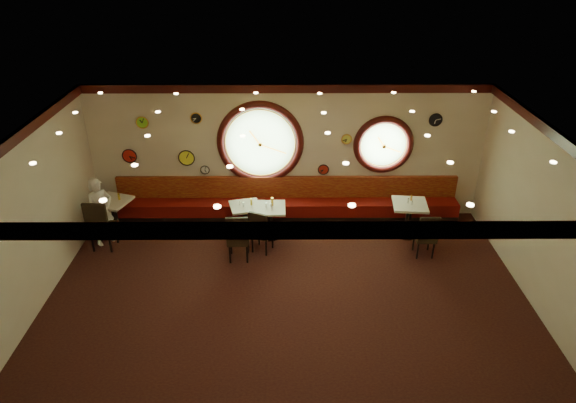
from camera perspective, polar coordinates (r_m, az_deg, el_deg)
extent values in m
cube|color=black|center=(9.99, -0.07, -9.79)|extent=(9.00, 6.00, 0.00)
cube|color=gold|center=(8.43, -0.08, 7.70)|extent=(9.00, 6.00, 0.02)
cube|color=beige|center=(11.81, -0.14, 5.43)|extent=(9.00, 0.02, 3.20)
cube|color=beige|center=(6.67, 0.04, -14.66)|extent=(9.00, 0.02, 3.20)
cube|color=beige|center=(10.14, -26.43, -1.68)|extent=(0.02, 6.00, 3.20)
cube|color=beige|center=(10.17, 26.20, -1.54)|extent=(0.02, 6.00, 3.20)
cube|color=black|center=(11.27, -0.15, 12.44)|extent=(9.00, 0.10, 0.18)
cube|color=black|center=(5.80, 0.04, -3.25)|extent=(9.00, 0.10, 0.18)
cube|color=black|center=(9.54, -28.05, 6.24)|extent=(0.10, 6.00, 0.18)
cube|color=black|center=(9.57, 27.80, 6.36)|extent=(0.10, 6.00, 0.18)
cube|color=black|center=(12.21, -0.13, -1.60)|extent=(8.00, 0.55, 0.20)
cube|color=#550907|center=(12.09, -0.13, -0.57)|extent=(8.00, 0.55, 0.30)
cube|color=#66080D|center=(12.10, -0.13, 1.60)|extent=(8.00, 0.10, 0.55)
cylinder|color=#86C073|center=(11.72, -3.09, 6.53)|extent=(1.66, 0.02, 1.66)
torus|color=black|center=(11.71, -3.10, 6.51)|extent=(1.98, 0.18, 1.98)
torus|color=gold|center=(11.68, -3.10, 6.45)|extent=(1.61, 0.03, 1.61)
cylinder|color=#86C073|center=(11.94, 10.55, 6.24)|extent=(1.10, 0.02, 1.10)
torus|color=black|center=(11.92, 10.56, 6.21)|extent=(1.38, 0.18, 1.38)
torus|color=gold|center=(11.90, 10.58, 6.16)|extent=(1.09, 0.03, 1.09)
cylinder|color=#FCFC38|center=(12.02, -11.20, 4.79)|extent=(0.36, 0.03, 0.36)
cylinder|color=black|center=(11.96, 16.07, 8.72)|extent=(0.28, 0.03, 0.28)
cylinder|color=red|center=(12.32, -17.20, 4.86)|extent=(0.32, 0.03, 0.32)
cylinder|color=black|center=(11.64, -10.17, 9.12)|extent=(0.24, 0.03, 0.24)
cylinder|color=red|center=(11.96, 3.95, 3.58)|extent=(0.24, 0.03, 0.24)
cylinder|color=#7DD129|center=(11.93, -15.87, 8.45)|extent=(0.26, 0.03, 0.26)
cylinder|color=#D9DC49|center=(11.72, 6.52, 6.91)|extent=(0.22, 0.03, 0.22)
cylinder|color=white|center=(12.07, -9.21, 3.51)|extent=(0.20, 0.03, 0.20)
cylinder|color=black|center=(12.43, -18.43, -2.98)|extent=(0.45, 0.45, 0.06)
cylinder|color=black|center=(12.26, -18.68, -1.54)|extent=(0.12, 0.12, 0.72)
cube|color=silver|center=(12.09, -18.94, 0.01)|extent=(0.91, 0.91, 0.05)
cylinder|color=black|center=(11.77, -4.68, -3.34)|extent=(0.40, 0.40, 0.05)
cylinder|color=black|center=(11.60, -4.74, -1.99)|extent=(0.11, 0.11, 0.64)
cube|color=silver|center=(11.44, -4.80, -0.54)|extent=(0.78, 0.78, 0.05)
cylinder|color=black|center=(11.59, -1.99, -3.77)|extent=(0.43, 0.43, 0.06)
cylinder|color=black|center=(11.42, -2.02, -2.31)|extent=(0.12, 0.12, 0.68)
cube|color=silver|center=(11.24, -2.05, -0.74)|extent=(0.70, 0.70, 0.05)
cylinder|color=black|center=(11.94, 13.00, -3.51)|extent=(0.46, 0.46, 0.06)
cylinder|color=black|center=(11.76, 13.19, -1.98)|extent=(0.13, 0.13, 0.74)
cube|color=silver|center=(11.58, 13.39, -0.32)|extent=(0.80, 0.80, 0.05)
cube|color=black|center=(11.68, -19.90, -2.72)|extent=(0.53, 0.53, 0.09)
cube|color=black|center=(11.34, -20.59, -1.68)|extent=(0.49, 0.10, 0.64)
cube|color=black|center=(10.68, -5.52, -4.23)|extent=(0.47, 0.47, 0.08)
cube|color=black|center=(10.34, -5.66, -3.23)|extent=(0.46, 0.07, 0.59)
cube|color=black|center=(10.93, -2.87, -3.57)|extent=(0.55, 0.55, 0.07)
cube|color=black|center=(10.63, -3.33, -2.62)|extent=(0.40, 0.22, 0.54)
cube|color=black|center=(11.15, 14.93, -3.87)|extent=(0.43, 0.43, 0.07)
cube|color=black|center=(10.84, 15.39, -2.98)|extent=(0.42, 0.07, 0.55)
cylinder|color=#BBBBC0|center=(12.11, -19.41, 0.40)|extent=(0.04, 0.04, 0.10)
cylinder|color=silver|center=(11.43, -5.40, -0.21)|extent=(0.03, 0.03, 0.09)
cylinder|color=silver|center=(11.21, -2.46, -0.40)|extent=(0.04, 0.04, 0.10)
cylinder|color=silver|center=(11.54, 13.21, 0.07)|extent=(0.04, 0.04, 0.11)
cylinder|color=silver|center=(12.06, -19.17, 0.27)|extent=(0.03, 0.03, 0.09)
cylinder|color=silver|center=(11.35, -4.97, -0.35)|extent=(0.04, 0.04, 0.11)
cylinder|color=silver|center=(11.21, -1.89, -0.40)|extent=(0.03, 0.03, 0.10)
cylinder|color=silver|center=(11.49, 13.62, -0.16)|extent=(0.03, 0.03, 0.09)
cylinder|color=yellow|center=(12.03, -18.28, 0.53)|extent=(0.05, 0.05, 0.15)
cylinder|color=gold|center=(11.41, -4.11, -0.05)|extent=(0.05, 0.05, 0.15)
cylinder|color=gold|center=(11.26, -1.77, -0.01)|extent=(0.06, 0.06, 0.18)
cylinder|color=gold|center=(11.67, 13.54, 0.42)|extent=(0.04, 0.04, 0.14)
imported|color=white|center=(11.72, -20.06, -1.05)|extent=(0.65, 0.66, 1.54)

